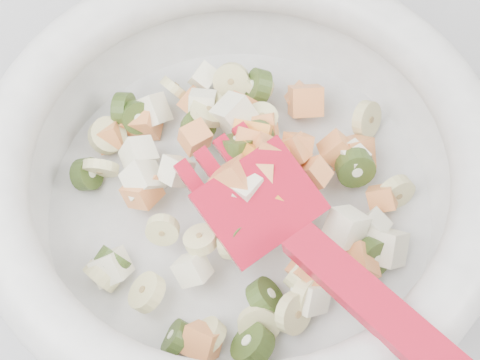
# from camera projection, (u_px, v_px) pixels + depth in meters

# --- Properties ---
(mixing_bowl) EXTENTS (0.39, 0.39, 0.14)m
(mixing_bowl) POSITION_uv_depth(u_px,v_px,m) (241.00, 175.00, 0.49)
(mixing_bowl) COLOR silver
(mixing_bowl) RESTS_ON counter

